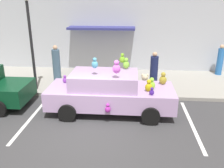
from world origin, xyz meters
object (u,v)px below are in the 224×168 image
at_px(plush_covered_car, 109,92).
at_px(street_lamp_post, 30,34).
at_px(teddy_bear_on_sidewalk, 145,83).
at_px(pedestrian_by_lamp, 56,65).
at_px(pedestrian_near_shopfront, 220,61).
at_px(pedestrian_walking_past, 154,72).

relative_size(plush_covered_car, street_lamp_post, 1.14).
xyz_separation_m(plush_covered_car, teddy_bear_on_sidewalk, (1.39, 1.85, -0.28)).
distance_m(teddy_bear_on_sidewalk, pedestrian_by_lamp, 4.38).
height_order(street_lamp_post, pedestrian_by_lamp, street_lamp_post).
distance_m(pedestrian_near_shopfront, pedestrian_by_lamp, 8.58).
bearing_deg(street_lamp_post, pedestrian_near_shopfront, 17.95).
distance_m(pedestrian_near_shopfront, pedestrian_walking_past, 4.40).
bearing_deg(pedestrian_by_lamp, pedestrian_walking_past, -6.14).
xyz_separation_m(teddy_bear_on_sidewalk, pedestrian_near_shopfront, (4.12, 2.83, 0.38)).
relative_size(plush_covered_car, pedestrian_by_lamp, 2.56).
bearing_deg(pedestrian_near_shopfront, street_lamp_post, -162.05).
distance_m(street_lamp_post, pedestrian_near_shopfront, 9.68).
relative_size(teddy_bear_on_sidewalk, pedestrian_near_shopfront, 0.50).
bearing_deg(teddy_bear_on_sidewalk, pedestrian_near_shopfront, 34.51).
xyz_separation_m(pedestrian_walking_past, pedestrian_by_lamp, (-4.67, 0.50, 0.06)).
height_order(plush_covered_car, pedestrian_by_lamp, plush_covered_car).
height_order(teddy_bear_on_sidewalk, pedestrian_near_shopfront, pedestrian_near_shopfront).
bearing_deg(pedestrian_walking_past, pedestrian_near_shopfront, 32.84).
bearing_deg(teddy_bear_on_sidewalk, street_lamp_post, -178.80).
distance_m(teddy_bear_on_sidewalk, pedestrian_walking_past, 0.74).
distance_m(plush_covered_car, pedestrian_by_lamp, 4.01).
height_order(plush_covered_car, street_lamp_post, street_lamp_post).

